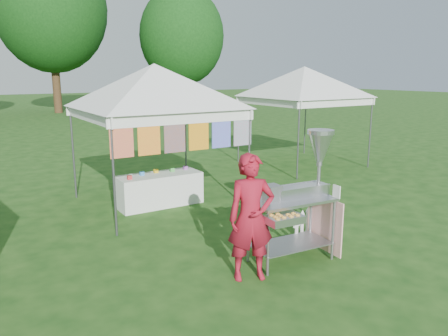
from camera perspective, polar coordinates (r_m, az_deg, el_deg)
ground at (r=6.87m, az=3.56°, el=-11.83°), size 120.00×120.00×0.00m
canopy_main at (r=9.33m, az=-9.13°, el=13.26°), size 4.24×4.24×3.45m
canopy_right at (r=13.63m, az=10.49°, el=12.88°), size 4.24×4.24×3.45m
tree_mid at (r=34.02m, az=-21.73°, el=18.79°), size 7.60×7.60×11.52m
tree_right at (r=30.43m, az=-5.53°, el=16.73°), size 5.60×5.60×8.42m
donut_cart at (r=6.64m, az=10.42°, el=-2.26°), size 1.48×0.92×1.97m
vendor at (r=5.98m, az=3.55°, el=-6.49°), size 0.75×0.63×1.77m
picket_fence at (r=7.72m, az=11.75°, el=-7.00°), size 1.37×0.50×0.56m
display_table at (r=9.53m, az=-8.45°, el=-2.80°), size 1.80×0.70×0.69m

